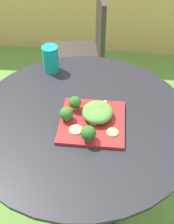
{
  "coord_description": "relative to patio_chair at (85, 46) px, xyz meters",
  "views": [
    {
      "loc": [
        0.11,
        -0.82,
        1.54
      ],
      "look_at": [
        0.02,
        -0.02,
        0.79
      ],
      "focal_mm": 44.1,
      "sensor_mm": 36.0,
      "label": 1
    }
  ],
  "objects": [
    {
      "name": "ground_plane",
      "position": [
        0.1,
        -0.96,
        -0.53
      ],
      "size": [
        12.0,
        12.0,
        0.0
      ],
      "primitive_type": "plane",
      "color": "#568438"
    },
    {
      "name": "patio_table",
      "position": [
        0.1,
        -0.96,
        -0.04
      ],
      "size": [
        0.93,
        0.93,
        0.75
      ],
      "color": "black",
      "rests_on": "ground_plane"
    },
    {
      "name": "patio_chair",
      "position": [
        0.0,
        0.0,
        0.0
      ],
      "size": [
        0.5,
        0.5,
        0.9
      ],
      "color": "#332D28",
      "rests_on": "ground_plane"
    },
    {
      "name": "salad_plate",
      "position": [
        0.14,
        -1.0,
        0.23
      ],
      "size": [
        0.26,
        0.26,
        0.01
      ],
      "primitive_type": "cube",
      "color": "maroon",
      "rests_on": "patio_table"
    },
    {
      "name": "drinking_glass",
      "position": [
        -0.09,
        -0.65,
        0.28
      ],
      "size": [
        0.08,
        0.08,
        0.13
      ],
      "color": "#149989",
      "rests_on": "patio_table"
    },
    {
      "name": "fork",
      "position": [
        0.16,
        -0.97,
        0.24
      ],
      "size": [
        0.06,
        0.15,
        0.0
      ],
      "color": "silver",
      "rests_on": "salad_plate"
    },
    {
      "name": "lettuce_mound",
      "position": [
        0.16,
        -0.98,
        0.26
      ],
      "size": [
        0.12,
        0.13,
        0.05
      ],
      "primitive_type": "ellipsoid",
      "color": "#519338",
      "rests_on": "salad_plate"
    },
    {
      "name": "broccoli_floret_0",
      "position": [
        0.07,
        -0.94,
        0.27
      ],
      "size": [
        0.05,
        0.05,
        0.06
      ],
      "color": "#99B770",
      "rests_on": "salad_plate"
    },
    {
      "name": "broccoli_floret_1",
      "position": [
        0.14,
        -1.11,
        0.27
      ],
      "size": [
        0.06,
        0.06,
        0.06
      ],
      "color": "#99B770",
      "rests_on": "salad_plate"
    },
    {
      "name": "broccoli_floret_2",
      "position": [
        0.04,
        -1.01,
        0.27
      ],
      "size": [
        0.05,
        0.05,
        0.06
      ],
      "color": "#99B770",
      "rests_on": "salad_plate"
    },
    {
      "name": "cucumber_slice_0",
      "position": [
        0.23,
        -1.06,
        0.24
      ],
      "size": [
        0.05,
        0.05,
        0.01
      ],
      "primitive_type": "cylinder",
      "color": "#8EB766",
      "rests_on": "salad_plate"
    },
    {
      "name": "cucumber_slice_1",
      "position": [
        0.08,
        -1.06,
        0.24
      ],
      "size": [
        0.05,
        0.05,
        0.01
      ],
      "primitive_type": "cylinder",
      "color": "#8EB766",
      "rests_on": "salad_plate"
    }
  ]
}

